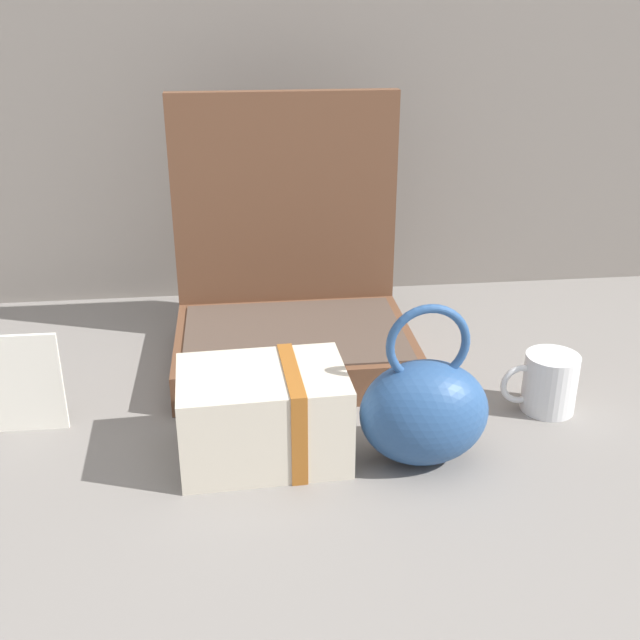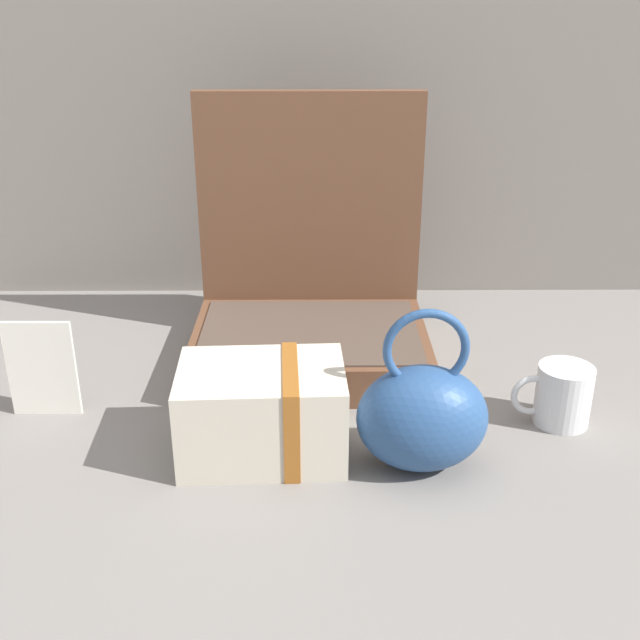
{
  "view_description": "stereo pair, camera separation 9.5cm",
  "coord_description": "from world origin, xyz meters",
  "px_view_note": "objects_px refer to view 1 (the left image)",
  "views": [
    {
      "loc": [
        -0.11,
        -0.88,
        0.56
      ],
      "look_at": [
        -0.01,
        -0.02,
        0.18
      ],
      "focal_mm": 42.73,
      "sensor_mm": 36.0,
      "label": 1
    },
    {
      "loc": [
        -0.02,
        -0.89,
        0.56
      ],
      "look_at": [
        -0.01,
        -0.02,
        0.18
      ],
      "focal_mm": 42.73,
      "sensor_mm": 36.0,
      "label": 2
    }
  ],
  "objects_px": {
    "teal_pouch_handbag": "(424,410)",
    "info_card_left": "(26,383)",
    "cream_toiletry_bag": "(266,414)",
    "coffee_mug": "(548,383)",
    "open_suitcase": "(291,300)"
  },
  "relations": [
    {
      "from": "open_suitcase",
      "to": "teal_pouch_handbag",
      "type": "relative_size",
      "value": 1.9
    },
    {
      "from": "coffee_mug",
      "to": "info_card_left",
      "type": "distance_m",
      "value": 0.73
    },
    {
      "from": "open_suitcase",
      "to": "info_card_left",
      "type": "bearing_deg",
      "value": -152.16
    },
    {
      "from": "open_suitcase",
      "to": "teal_pouch_handbag",
      "type": "distance_m",
      "value": 0.36
    },
    {
      "from": "open_suitcase",
      "to": "teal_pouch_handbag",
      "type": "xyz_separation_m",
      "value": [
        0.14,
        -0.33,
        -0.02
      ]
    },
    {
      "from": "teal_pouch_handbag",
      "to": "info_card_left",
      "type": "xyz_separation_m",
      "value": [
        -0.52,
        0.13,
        -0.0
      ]
    },
    {
      "from": "coffee_mug",
      "to": "teal_pouch_handbag",
      "type": "bearing_deg",
      "value": -153.48
    },
    {
      "from": "cream_toiletry_bag",
      "to": "coffee_mug",
      "type": "bearing_deg",
      "value": 9.83
    },
    {
      "from": "cream_toiletry_bag",
      "to": "coffee_mug",
      "type": "height_order",
      "value": "cream_toiletry_bag"
    },
    {
      "from": "cream_toiletry_bag",
      "to": "info_card_left",
      "type": "bearing_deg",
      "value": 162.73
    },
    {
      "from": "teal_pouch_handbag",
      "to": "info_card_left",
      "type": "relative_size",
      "value": 1.51
    },
    {
      "from": "teal_pouch_handbag",
      "to": "coffee_mug",
      "type": "bearing_deg",
      "value": 26.52
    },
    {
      "from": "teal_pouch_handbag",
      "to": "cream_toiletry_bag",
      "type": "relative_size",
      "value": 0.99
    },
    {
      "from": "open_suitcase",
      "to": "coffee_mug",
      "type": "xyz_separation_m",
      "value": [
        0.35,
        -0.23,
        -0.05
      ]
    },
    {
      "from": "open_suitcase",
      "to": "cream_toiletry_bag",
      "type": "xyz_separation_m",
      "value": [
        -0.06,
        -0.3,
        -0.04
      ]
    }
  ]
}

